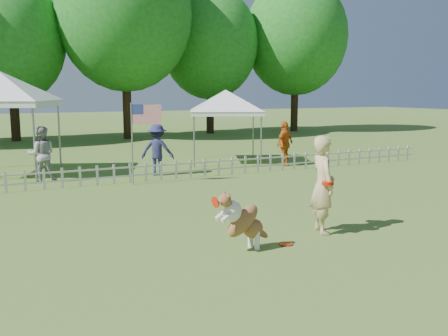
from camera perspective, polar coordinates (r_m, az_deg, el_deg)
name	(u,v)px	position (r m, az deg, el deg)	size (l,w,h in m)	color
ground	(271,240)	(9.53, 5.36, -8.21)	(120.00, 120.00, 0.00)	#375B1D
picket_fence	(154,171)	(15.71, -8.03, -0.38)	(22.00, 0.08, 0.60)	silver
handler	(323,185)	(9.95, 11.22, -1.89)	(0.70, 0.46, 1.93)	tan
dog	(244,221)	(8.75, 2.27, -6.03)	(1.05, 0.35, 1.08)	brown
frisbee_on_turf	(286,244)	(9.29, 7.05, -8.62)	(0.26, 0.26, 0.02)	red
canopy_tent_left	(0,124)	(18.00, -24.20, 4.56)	(3.28, 3.28, 3.39)	white
canopy_tent_right	(226,127)	(19.52, 0.18, 4.69)	(2.68, 2.68, 2.77)	white
flag_pole	(132,144)	(15.05, -10.46, 2.70)	(0.94, 0.10, 2.44)	gray
spectator_a	(42,154)	(16.31, -20.11, 1.48)	(0.83, 0.65, 1.72)	#9D9CA1
spectator_b	(157,150)	(16.71, -7.62, 2.07)	(1.10, 0.63, 1.70)	#252650
spectator_c	(285,144)	(18.78, 6.96, 2.79)	(0.98, 0.41, 1.68)	#C75E17
tree_center_left	(11,52)	(30.39, -23.19, 12.09)	(6.00, 6.00, 9.80)	#1D621C
tree_center_right	(125,29)	(30.00, -11.27, 15.36)	(7.60, 7.60, 12.60)	#1D621C
tree_right	(210,54)	(33.34, -1.63, 12.95)	(6.20, 6.20, 10.40)	#1D621C
tree_far_right	(296,48)	(35.44, 8.18, 13.43)	(7.00, 7.00, 11.40)	#1D621C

